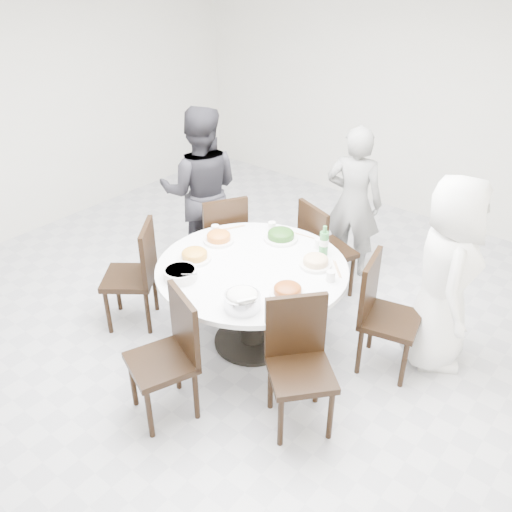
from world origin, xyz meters
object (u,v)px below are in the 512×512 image
Objects in this scene: rice_bowl at (242,301)px; chair_n at (328,249)px; chair_se at (301,371)px; diner_middle at (353,203)px; chair_ne at (391,318)px; diner_right at (446,275)px; soup_bowl at (180,274)px; chair_s at (161,360)px; chair_sw at (129,276)px; diner_left at (201,191)px; beverage_bottle at (324,240)px; dining_table at (252,306)px; chair_nw at (220,238)px.

chair_n is at bearing 98.82° from rice_bowl.
chair_se is 0.63× the size of diner_middle.
diner_right reaches higher than chair_ne.
rice_bowl is 1.00× the size of soup_bowl.
chair_s is 0.63× the size of diner_middle.
chair_sw is at bearing 178.77° from rice_bowl.
chair_sw is 1.15m from chair_s.
diner_left reaches higher than beverage_bottle.
rice_bowl is at bearing 50.81° from chair_sw.
rice_bowl is (0.23, -1.48, 0.33)m from chair_n.
diner_right is 6.26× the size of beverage_bottle.
dining_table is 0.79m from beverage_bottle.
rice_bowl reaches higher than dining_table.
rice_bowl is (0.29, 0.53, 0.33)m from chair_s.
chair_n is at bearing 86.21° from dining_table.
dining_table is at bearing 75.57° from chair_sw.
chair_sw is (-1.00, -0.44, 0.10)m from dining_table.
chair_sw is 1.00× the size of chair_se.
chair_se is at bearing 94.32° from diner_middle.
chair_ne is at bearing 169.12° from chair_n.
chair_n and chair_nw have the same top height.
chair_n is 1.57m from soup_bowl.
dining_table is 0.94m from chair_se.
chair_sw is at bearing 44.77° from diner_middle.
chair_nw is (-1.86, 0.12, 0.00)m from chair_ne.
chair_ne is 2.19m from chair_sw.
diner_right reaches higher than diner_middle.
chair_ne is 0.93m from chair_se.
rice_bowl is 1.00× the size of beverage_bottle.
chair_sw is at bearing 129.68° from chair_se.
chair_sw is 0.60× the size of diner_right.
chair_se is at bearing 87.86° from chair_nw.
dining_table is 0.95× the size of diner_right.
beverage_bottle is at bearing 57.52° from dining_table.
diner_left is (-1.20, 1.65, 0.35)m from chair_s.
diner_right is at bearing 131.43° from diner_middle.
dining_table is 5.97× the size of beverage_bottle.
diner_left reaches higher than chair_sw.
chair_n is 3.77× the size of rice_bowl.
chair_n is 1.35m from diner_left.
chair_sw is at bearing -156.48° from dining_table.
chair_se is 3.78× the size of beverage_bottle.
beverage_bottle is at bearing 134.35° from diner_left.
chair_n is at bearing 116.79° from beverage_bottle.
soup_bowl is (-1.31, -0.91, 0.31)m from chair_ne.
diner_right reaches higher than chair_sw.
beverage_bottle is at bearing 67.16° from chair_se.
chair_s is (1.01, -0.55, 0.00)m from chair_sw.
chair_se is at bearing 54.03° from chair_s.
rice_bowl reaches higher than soup_bowl.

